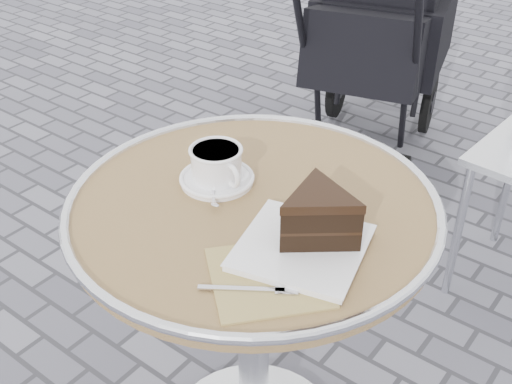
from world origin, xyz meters
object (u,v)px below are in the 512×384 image
Objects in this scene: cake_plate_set at (314,224)px; baby_stroller at (378,43)px; cappuccino_set at (217,168)px; cafe_table at (253,268)px.

cake_plate_set is 0.31× the size of baby_stroller.
cake_plate_set is 1.73m from baby_stroller.
cappuccino_set is 1.58m from baby_stroller.
cake_plate_set is at bearing 3.96° from cappuccino_set.
cafe_table is at bearing 9.47° from cappuccino_set.
baby_stroller is (-0.69, 1.56, -0.30)m from cake_plate_set.
cappuccino_set is at bearing 152.95° from cake_plate_set.
cappuccino_set is (-0.10, 0.01, 0.20)m from cafe_table.
cappuccino_set is 0.14× the size of baby_stroller.
cake_plate_set reaches higher than cafe_table.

